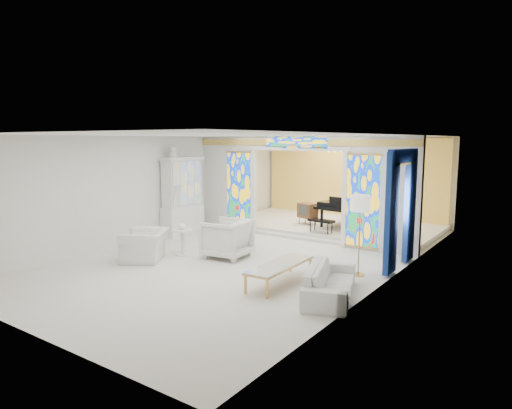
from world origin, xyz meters
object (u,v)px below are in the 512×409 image
Objects in this scene: china_cabinet at (182,197)px; armchair_right at (227,238)px; sofa at (330,281)px; coffee_table at (280,265)px; tv_console at (307,211)px; grand_piano at (351,206)px; armchair_left at (145,245)px.

china_cabinet is 3.18m from armchair_right.
coffee_table is at bearing 65.34° from sofa.
armchair_right reaches higher than sofa.
coffee_table is at bearing -49.73° from tv_console.
china_cabinet reaches higher than coffee_table.
tv_console is at bearing 113.06° from coffee_table.
grand_piano is 3.69× the size of tv_console.
sofa is (6.17, -2.52, -0.87)m from china_cabinet.
armchair_right is (2.80, -1.35, -0.69)m from china_cabinet.
grand_piano is at bearing 34.86° from tv_console.
grand_piano is at bearing 99.40° from coffee_table.
armchair_left is 1.98m from armchair_right.
armchair_left is 1.65× the size of tv_console.
china_cabinet is at bearing -122.95° from armchair_right.
tv_console is at bearing 46.77° from china_cabinet.
coffee_table is 0.76× the size of grand_piano.
armchair_right is 0.52× the size of sofa.
armchair_left is 3.67m from coffee_table.
armchair_left is at bearing -86.75° from tv_console.
sofa is (3.37, -1.16, -0.18)m from armchair_right.
armchair_right is at bearing -96.24° from grand_piano.
armchair_right reaches higher than armchair_left.
sofa is 6.43m from tv_console.
tv_console reaches higher than coffee_table.
china_cabinet is 3.12m from armchair_left.
sofa reaches higher than coffee_table.
armchair_left is at bearing -63.55° from china_cabinet.
sofa is at bearing -5.84° from coffee_table.
coffee_table is at bearing -25.63° from china_cabinet.
coffee_table is (5.00, -2.40, -0.78)m from china_cabinet.
grand_piano reaches higher than armchair_right.
armchair_left is 4.83m from sofa.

